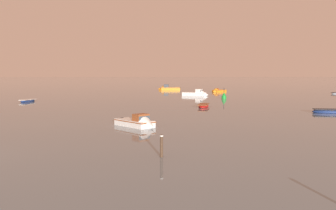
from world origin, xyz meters
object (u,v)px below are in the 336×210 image
object	(u,v)px
motorboat_moored_0	(139,124)
channel_buoy	(224,96)
rowboat_moored_2	(28,101)
motorboat_moored_3	(167,89)
motorboat_moored_5	(218,91)
rowboat_moored_6	(330,112)
motorboat_moored_2	(198,94)
rowboat_moored_1	(204,106)
mooring_post_near	(162,146)

from	to	relation	value
motorboat_moored_0	channel_buoy	distance (m)	39.44
channel_buoy	rowboat_moored_2	bearing A→B (deg)	-170.12
motorboat_moored_3	channel_buoy	bearing A→B (deg)	109.54
rowboat_moored_2	motorboat_moored_5	world-z (taller)	motorboat_moored_5
channel_buoy	rowboat_moored_6	bearing A→B (deg)	-71.70
rowboat_moored_2	rowboat_moored_6	distance (m)	47.95
motorboat_moored_3	channel_buoy	size ratio (longest dim) A/B	2.87
motorboat_moored_2	rowboat_moored_6	bearing A→B (deg)	-43.60
motorboat_moored_2	rowboat_moored_1	bearing A→B (deg)	-68.37
motorboat_moored_5	channel_buoy	size ratio (longest dim) A/B	1.98
rowboat_moored_1	rowboat_moored_6	xyz separation A→B (m)	(14.78, -8.49, 0.01)
motorboat_moored_0	motorboat_moored_5	world-z (taller)	motorboat_moored_0
motorboat_moored_5	channel_buoy	bearing A→B (deg)	40.38
motorboat_moored_2	channel_buoy	size ratio (longest dim) A/B	2.62
motorboat_moored_2	motorboat_moored_3	bearing A→B (deg)	128.79
rowboat_moored_1	motorboat_moored_0	bearing A→B (deg)	170.46
motorboat_moored_0	motorboat_moored_5	distance (m)	62.65
rowboat_moored_1	motorboat_moored_2	xyz separation A→B (m)	(2.37, 26.31, 0.15)
rowboat_moored_1	mooring_post_near	xyz separation A→B (m)	(-6.90, -31.66, 0.48)
rowboat_moored_2	rowboat_moored_6	world-z (taller)	rowboat_moored_6
motorboat_moored_2	channel_buoy	world-z (taller)	channel_buoy
motorboat_moored_0	channel_buoy	bearing A→B (deg)	117.49
motorboat_moored_2	motorboat_moored_5	bearing A→B (deg)	91.13
rowboat_moored_2	mooring_post_near	bearing A→B (deg)	-137.03
motorboat_moored_0	mooring_post_near	size ratio (longest dim) A/B	3.21
rowboat_moored_2	motorboat_moored_3	world-z (taller)	motorboat_moored_3
rowboat_moored_1	mooring_post_near	world-z (taller)	mooring_post_near
rowboat_moored_6	motorboat_moored_3	bearing A→B (deg)	-62.63
rowboat_moored_2	motorboat_moored_0	bearing A→B (deg)	-130.60
rowboat_moored_1	rowboat_moored_6	bearing A→B (deg)	-105.31
rowboat_moored_1	channel_buoy	size ratio (longest dim) A/B	1.87
motorboat_moored_3	motorboat_moored_5	world-z (taller)	motorboat_moored_3
mooring_post_near	motorboat_moored_0	bearing A→B (deg)	98.22
rowboat_moored_1	motorboat_moored_2	bearing A→B (deg)	9.41
motorboat_moored_0	motorboat_moored_2	xyz separation A→B (m)	(11.05, 45.71, 0.05)
motorboat_moored_0	motorboat_moored_3	bearing A→B (deg)	135.54
rowboat_moored_1	motorboat_moored_3	world-z (taller)	motorboat_moored_3
motorboat_moored_3	mooring_post_near	size ratio (longest dim) A/B	4.40
rowboat_moored_2	channel_buoy	distance (m)	35.92
motorboat_moored_3	channel_buoy	distance (m)	36.95
motorboat_moored_3	mooring_post_near	xyz separation A→B (m)	(-3.65, -84.43, 0.28)
channel_buoy	motorboat_moored_5	bearing A→B (deg)	82.92
rowboat_moored_2	motorboat_moored_3	bearing A→B (deg)	-16.18
motorboat_moored_2	motorboat_moored_3	size ratio (longest dim) A/B	0.91
rowboat_moored_2	motorboat_moored_2	xyz separation A→B (m)	(31.43, 15.39, 0.17)
motorboat_moored_3	rowboat_moored_6	xyz separation A→B (m)	(18.04, -61.25, -0.18)
motorboat_moored_5	rowboat_moored_1	bearing A→B (deg)	34.65
motorboat_moored_5	mooring_post_near	xyz separation A→B (m)	(-16.15, -72.30, 0.43)
motorboat_moored_3	rowboat_moored_6	world-z (taller)	motorboat_moored_3
rowboat_moored_6	motorboat_moored_0	bearing A→B (deg)	35.91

